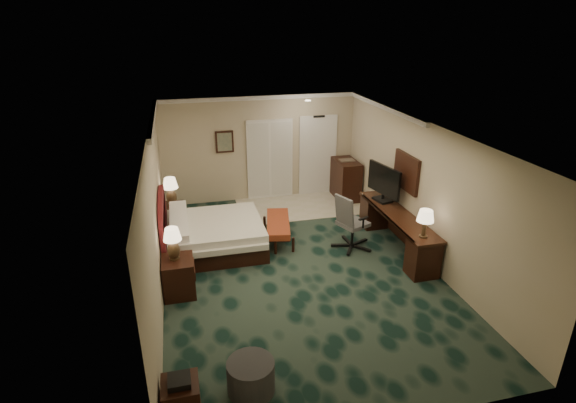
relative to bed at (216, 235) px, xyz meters
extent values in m
cube|color=black|center=(1.44, -1.16, -0.30)|extent=(5.00, 7.50, 0.00)
cube|color=white|center=(1.44, -1.16, 2.40)|extent=(5.00, 7.50, 0.00)
cube|color=#BEB08D|center=(1.44, 2.59, 1.05)|extent=(5.00, 0.00, 2.70)
cube|color=#BEB08D|center=(1.44, -4.91, 1.05)|extent=(5.00, 0.00, 2.70)
cube|color=#BEB08D|center=(-1.06, -1.16, 1.05)|extent=(0.00, 7.50, 2.70)
cube|color=#BEB08D|center=(3.94, -1.16, 1.05)|extent=(0.00, 7.50, 2.70)
cube|color=beige|center=(2.34, 1.74, -0.30)|extent=(3.20, 1.70, 0.01)
cube|color=white|center=(2.99, 2.56, 0.75)|extent=(1.02, 0.06, 2.18)
cube|color=beige|center=(1.69, 2.55, 0.75)|extent=(1.20, 0.06, 2.10)
cube|color=#4F6156|center=(0.54, 2.55, 1.30)|extent=(0.45, 0.06, 0.55)
cube|color=white|center=(3.90, -0.56, 1.25)|extent=(0.05, 0.95, 0.75)
cube|color=silver|center=(0.00, 0.00, 0.00)|extent=(1.92, 1.78, 0.61)
cube|color=black|center=(-0.77, -1.50, 0.03)|extent=(0.53, 0.61, 0.67)
cube|color=black|center=(-0.82, 1.27, -0.02)|extent=(0.45, 0.51, 0.56)
cube|color=brown|center=(1.34, 0.06, -0.07)|extent=(0.73, 1.43, 0.46)
cylinder|color=#353535|center=(0.07, -3.98, -0.08)|extent=(0.70, 0.70, 0.44)
cube|color=black|center=(-0.81, -4.16, -0.06)|extent=(0.44, 0.44, 0.48)
cube|color=black|center=(3.63, -0.87, 0.08)|extent=(0.58, 2.69, 0.78)
cube|color=black|center=(3.62, -0.15, 0.87)|extent=(0.30, 1.03, 0.80)
cube|color=black|center=(3.62, 2.04, 0.21)|extent=(0.54, 0.98, 1.03)
camera|label=1|loc=(-0.54, -8.43, 4.19)|focal=28.00mm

